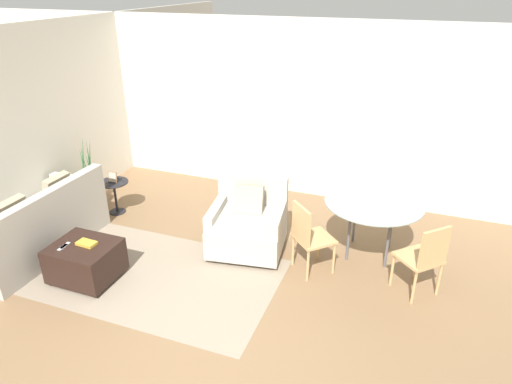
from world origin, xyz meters
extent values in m
plane|color=brown|center=(0.00, 0.00, 0.00)|extent=(20.00, 20.00, 0.00)
cube|color=silver|center=(0.00, 3.79, 1.38)|extent=(12.00, 0.06, 2.75)
cube|color=silver|center=(-3.41, 1.50, 1.38)|extent=(0.06, 12.00, 2.75)
cube|color=gray|center=(-1.06, 0.87, 0.00)|extent=(2.82, 1.76, 0.00)
cube|color=brown|center=(-1.06, 0.24, 0.00)|extent=(2.76, 0.06, 0.00)
cube|color=brown|center=(-1.06, 0.49, 0.00)|extent=(2.76, 0.06, 0.00)
cube|color=brown|center=(-1.06, 0.74, 0.00)|extent=(2.76, 0.06, 0.00)
cube|color=brown|center=(-1.06, 0.99, 0.00)|extent=(2.76, 0.06, 0.00)
cube|color=brown|center=(-1.06, 1.25, 0.00)|extent=(2.76, 0.06, 0.00)
cube|color=brown|center=(-1.06, 1.50, 0.00)|extent=(2.76, 0.06, 0.00)
cube|color=#B2ADA3|center=(-2.89, 0.82, 0.21)|extent=(0.90, 1.92, 0.43)
cube|color=#B2ADA3|center=(-2.51, 0.82, 0.67)|extent=(0.14, 1.92, 0.49)
cube|color=#B2ADA3|center=(-2.89, 1.72, 0.56)|extent=(0.83, 0.12, 0.26)
cube|color=tan|center=(-2.80, 1.25, 0.71)|extent=(0.19, 0.40, 0.41)
cube|color=tan|center=(-2.80, 0.48, 0.71)|extent=(0.19, 0.40, 0.41)
cube|color=#B2ADA3|center=(-0.28, 1.79, 0.25)|extent=(1.04, 0.98, 0.37)
cube|color=#B2ADA3|center=(-0.27, 1.75, 0.48)|extent=(0.79, 0.83, 0.10)
cube|color=#B2ADA3|center=(-0.33, 2.15, 0.68)|extent=(0.93, 0.26, 0.49)
cube|color=#B2ADA3|center=(-0.68, 1.72, 0.53)|extent=(0.24, 0.79, 0.20)
cube|color=#B2ADA3|center=(0.12, 1.85, 0.53)|extent=(0.24, 0.79, 0.20)
cylinder|color=brown|center=(-0.60, 1.39, 0.03)|extent=(0.05, 0.05, 0.06)
cylinder|color=brown|center=(0.15, 1.50, 0.03)|extent=(0.05, 0.05, 0.06)
cylinder|color=brown|center=(-0.71, 2.07, 0.03)|extent=(0.05, 0.05, 0.06)
cylinder|color=brown|center=(0.05, 2.19, 0.03)|extent=(0.05, 0.05, 0.06)
cube|color=tan|center=(-0.29, 1.89, 0.70)|extent=(0.40, 0.26, 0.38)
cube|color=black|center=(-1.84, 0.55, 0.25)|extent=(0.73, 0.64, 0.42)
cylinder|color=black|center=(-2.16, 0.28, 0.02)|extent=(0.04, 0.04, 0.04)
cylinder|color=black|center=(-1.53, 0.28, 0.02)|extent=(0.04, 0.04, 0.04)
cylinder|color=black|center=(-2.16, 0.82, 0.02)|extent=(0.04, 0.04, 0.04)
cylinder|color=black|center=(-1.53, 0.82, 0.02)|extent=(0.04, 0.04, 0.04)
cube|color=gold|center=(-1.81, 0.58, 0.48)|extent=(0.23, 0.15, 0.03)
cube|color=#B7B7BC|center=(-2.02, 0.47, 0.46)|extent=(0.05, 0.15, 0.01)
cube|color=#B7B7BC|center=(-2.02, 0.43, 0.46)|extent=(0.05, 0.14, 0.01)
cylinder|color=brown|center=(-3.05, 2.17, 0.14)|extent=(0.37, 0.37, 0.29)
cylinder|color=black|center=(-3.05, 2.17, 0.28)|extent=(0.34, 0.34, 0.02)
cone|color=#2D6B38|center=(-3.01, 2.17, 0.58)|extent=(0.05, 0.12, 0.59)
cone|color=#2D6B38|center=(-3.02, 2.20, 0.69)|extent=(0.13, 0.11, 0.81)
cone|color=#2D6B38|center=(-3.07, 2.26, 0.68)|extent=(0.16, 0.06, 0.79)
cone|color=#2D6B38|center=(-3.14, 2.19, 0.69)|extent=(0.08, 0.16, 0.81)
cone|color=#2D6B38|center=(-3.10, 2.14, 0.62)|extent=(0.10, 0.14, 0.68)
cone|color=#2D6B38|center=(-3.06, 2.11, 0.62)|extent=(0.11, 0.05, 0.68)
cone|color=#2D6B38|center=(-3.02, 2.11, 0.58)|extent=(0.08, 0.07, 0.60)
cylinder|color=black|center=(-2.54, 2.09, 0.50)|extent=(0.44, 0.44, 0.02)
cylinder|color=black|center=(-2.54, 2.09, 0.26)|extent=(0.04, 0.04, 0.48)
cylinder|color=black|center=(-2.54, 2.09, 0.01)|extent=(0.24, 0.24, 0.02)
cube|color=#8C6647|center=(-2.54, 2.09, 0.59)|extent=(0.15, 0.05, 0.16)
cube|color=#B2A893|center=(-2.54, 2.08, 0.59)|extent=(0.12, 0.03, 0.13)
cube|color=#8C6647|center=(-2.54, 2.11, 0.55)|extent=(0.02, 0.03, 0.08)
cylinder|color=#8C9E99|center=(1.22, 2.27, 0.74)|extent=(1.22, 1.22, 0.01)
cylinder|color=#59595B|center=(0.99, 2.04, 0.37)|extent=(0.04, 0.04, 0.74)
cylinder|color=#59595B|center=(1.46, 2.04, 0.37)|extent=(0.04, 0.04, 0.74)
cylinder|color=#59595B|center=(0.99, 2.51, 0.37)|extent=(0.04, 0.04, 0.74)
cylinder|color=#59595B|center=(1.46, 2.51, 0.37)|extent=(0.04, 0.04, 0.74)
cube|color=tan|center=(0.63, 1.68, 0.43)|extent=(0.59, 0.59, 0.03)
cube|color=tan|center=(0.49, 1.54, 0.68)|extent=(0.29, 0.29, 0.45)
cylinder|color=tan|center=(0.88, 1.68, 0.21)|extent=(0.03, 0.03, 0.42)
cylinder|color=tan|center=(0.63, 1.93, 0.21)|extent=(0.03, 0.03, 0.42)
cylinder|color=tan|center=(0.63, 1.42, 0.21)|extent=(0.03, 0.03, 0.42)
cylinder|color=tan|center=(0.37, 1.68, 0.21)|extent=(0.03, 0.03, 0.42)
cube|color=tan|center=(1.82, 1.68, 0.43)|extent=(0.59, 0.59, 0.03)
cube|color=tan|center=(1.95, 1.54, 0.68)|extent=(0.29, 0.29, 0.45)
cylinder|color=tan|center=(1.82, 1.93, 0.21)|extent=(0.03, 0.03, 0.42)
cylinder|color=tan|center=(1.56, 1.68, 0.21)|extent=(0.03, 0.03, 0.42)
cylinder|color=tan|center=(2.07, 1.68, 0.21)|extent=(0.03, 0.03, 0.42)
cylinder|color=tan|center=(1.82, 1.42, 0.21)|extent=(0.03, 0.03, 0.42)
camera|label=1|loc=(1.62, -2.96, 3.28)|focal=32.00mm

